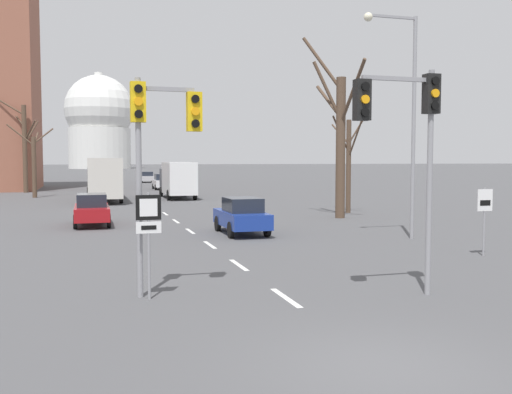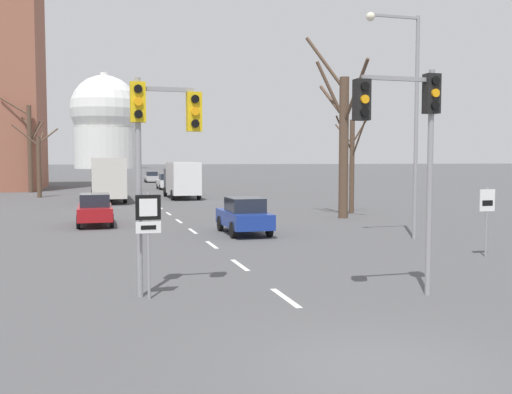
{
  "view_description": "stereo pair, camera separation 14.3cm",
  "coord_description": "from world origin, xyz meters",
  "px_view_note": "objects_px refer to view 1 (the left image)",
  "views": [
    {
      "loc": [
        -4.58,
        -8.05,
        3.36
      ],
      "look_at": [
        -0.41,
        6.07,
        2.4
      ],
      "focal_mm": 40.0,
      "sensor_mm": 36.0,
      "label": 1
    },
    {
      "loc": [
        -4.44,
        -8.09,
        3.36
      ],
      "look_at": [
        -0.41,
        6.07,
        2.4
      ],
      "focal_mm": 40.0,
      "sensor_mm": 36.0,
      "label": 2
    }
  ],
  "objects_px": {
    "traffic_signal_near_left": "(158,132)",
    "traffic_signal_near_right": "(408,125)",
    "street_lamp_right": "(405,105)",
    "sedan_far_left": "(92,209)",
    "sedan_near_left": "(242,215)",
    "sedan_near_right": "(162,182)",
    "city_bus": "(104,176)",
    "sedan_mid_centre": "(147,177)",
    "delivery_truck": "(178,179)",
    "speed_limit_sign": "(485,210)",
    "route_sign_post": "(149,227)"
  },
  "relations": [
    {
      "from": "delivery_truck",
      "to": "street_lamp_right",
      "type": "bearing_deg",
      "value": -79.25
    },
    {
      "from": "sedan_mid_centre",
      "to": "sedan_near_left",
      "type": "bearing_deg",
      "value": -91.64
    },
    {
      "from": "street_lamp_right",
      "to": "sedan_near_left",
      "type": "xyz_separation_m",
      "value": [
        -6.13,
        3.56,
        -4.81
      ]
    },
    {
      "from": "sedan_mid_centre",
      "to": "sedan_far_left",
      "type": "xyz_separation_m",
      "value": [
        -8.21,
        -55.14,
        0.03
      ]
    },
    {
      "from": "traffic_signal_near_left",
      "to": "street_lamp_right",
      "type": "distance_m",
      "value": 13.36
    },
    {
      "from": "speed_limit_sign",
      "to": "street_lamp_right",
      "type": "bearing_deg",
      "value": 95.43
    },
    {
      "from": "city_bus",
      "to": "delivery_truck",
      "type": "relative_size",
      "value": 1.5
    },
    {
      "from": "delivery_truck",
      "to": "route_sign_post",
      "type": "bearing_deg",
      "value": -99.73
    },
    {
      "from": "route_sign_post",
      "to": "sedan_near_right",
      "type": "height_order",
      "value": "route_sign_post"
    },
    {
      "from": "speed_limit_sign",
      "to": "sedan_near_left",
      "type": "distance_m",
      "value": 10.47
    },
    {
      "from": "traffic_signal_near_left",
      "to": "sedan_near_left",
      "type": "xyz_separation_m",
      "value": [
        5.0,
        10.78,
        -3.18
      ]
    },
    {
      "from": "sedan_near_left",
      "to": "sedan_mid_centre",
      "type": "relative_size",
      "value": 1.02
    },
    {
      "from": "sedan_near_right",
      "to": "traffic_signal_near_right",
      "type": "bearing_deg",
      "value": -90.63
    },
    {
      "from": "sedan_far_left",
      "to": "delivery_truck",
      "type": "xyz_separation_m",
      "value": [
        7.3,
        19.09,
        0.87
      ]
    },
    {
      "from": "route_sign_post",
      "to": "speed_limit_sign",
      "type": "distance_m",
      "value": 12.19
    },
    {
      "from": "sedan_near_right",
      "to": "delivery_truck",
      "type": "bearing_deg",
      "value": -92.09
    },
    {
      "from": "sedan_near_left",
      "to": "delivery_truck",
      "type": "height_order",
      "value": "delivery_truck"
    },
    {
      "from": "traffic_signal_near_left",
      "to": "traffic_signal_near_right",
      "type": "distance_m",
      "value": 6.06
    },
    {
      "from": "traffic_signal_near_left",
      "to": "speed_limit_sign",
      "type": "bearing_deg",
      "value": 12.95
    },
    {
      "from": "route_sign_post",
      "to": "speed_limit_sign",
      "type": "bearing_deg",
      "value": 13.95
    },
    {
      "from": "route_sign_post",
      "to": "sedan_near_right",
      "type": "bearing_deg",
      "value": 82.56
    },
    {
      "from": "traffic_signal_near_left",
      "to": "city_bus",
      "type": "xyz_separation_m",
      "value": [
        -0.42,
        34.06,
        -1.97
      ]
    },
    {
      "from": "sedan_near_right",
      "to": "sedan_mid_centre",
      "type": "height_order",
      "value": "sedan_near_right"
    },
    {
      "from": "sedan_near_right",
      "to": "speed_limit_sign",
      "type": "bearing_deg",
      "value": -83.84
    },
    {
      "from": "sedan_far_left",
      "to": "city_bus",
      "type": "xyz_separation_m",
      "value": [
        1.07,
        17.95,
        1.22
      ]
    },
    {
      "from": "traffic_signal_near_left",
      "to": "delivery_truck",
      "type": "relative_size",
      "value": 0.74
    },
    {
      "from": "traffic_signal_near_right",
      "to": "sedan_far_left",
      "type": "height_order",
      "value": "traffic_signal_near_right"
    },
    {
      "from": "traffic_signal_near_right",
      "to": "sedan_far_left",
      "type": "xyz_separation_m",
      "value": [
        -7.28,
        17.87,
        -3.37
      ]
    },
    {
      "from": "street_lamp_right",
      "to": "sedan_far_left",
      "type": "bearing_deg",
      "value": 144.81
    },
    {
      "from": "street_lamp_right",
      "to": "city_bus",
      "type": "bearing_deg",
      "value": 113.27
    },
    {
      "from": "traffic_signal_near_right",
      "to": "city_bus",
      "type": "distance_m",
      "value": 36.42
    },
    {
      "from": "sedan_far_left",
      "to": "street_lamp_right",
      "type": "bearing_deg",
      "value": -35.19
    },
    {
      "from": "street_lamp_right",
      "to": "sedan_near_right",
      "type": "height_order",
      "value": "street_lamp_right"
    },
    {
      "from": "sedan_near_left",
      "to": "sedan_near_right",
      "type": "relative_size",
      "value": 0.96
    },
    {
      "from": "sedan_near_right",
      "to": "sedan_mid_centre",
      "type": "xyz_separation_m",
      "value": [
        0.35,
        20.57,
        -0.07
      ]
    },
    {
      "from": "route_sign_post",
      "to": "sedan_far_left",
      "type": "relative_size",
      "value": 0.6
    },
    {
      "from": "traffic_signal_near_left",
      "to": "city_bus",
      "type": "distance_m",
      "value": 34.12
    },
    {
      "from": "route_sign_post",
      "to": "sedan_near_left",
      "type": "distance_m",
      "value": 12.28
    },
    {
      "from": "route_sign_post",
      "to": "delivery_truck",
      "type": "xyz_separation_m",
      "value": [
        6.09,
        35.48,
        -0.06
      ]
    },
    {
      "from": "city_bus",
      "to": "delivery_truck",
      "type": "bearing_deg",
      "value": 10.37
    },
    {
      "from": "sedan_near_left",
      "to": "city_bus",
      "type": "bearing_deg",
      "value": 103.1
    },
    {
      "from": "street_lamp_right",
      "to": "city_bus",
      "type": "xyz_separation_m",
      "value": [
        -11.54,
        26.84,
        -3.61
      ]
    },
    {
      "from": "sedan_far_left",
      "to": "delivery_truck",
      "type": "height_order",
      "value": "delivery_truck"
    },
    {
      "from": "speed_limit_sign",
      "to": "street_lamp_right",
      "type": "relative_size",
      "value": 0.26
    },
    {
      "from": "speed_limit_sign",
      "to": "sedan_far_left",
      "type": "relative_size",
      "value": 0.55
    },
    {
      "from": "route_sign_post",
      "to": "sedan_far_left",
      "type": "height_order",
      "value": "route_sign_post"
    },
    {
      "from": "delivery_truck",
      "to": "sedan_mid_centre",
      "type": "bearing_deg",
      "value": 88.55
    },
    {
      "from": "sedan_near_left",
      "to": "delivery_truck",
      "type": "distance_m",
      "value": 24.45
    },
    {
      "from": "traffic_signal_near_left",
      "to": "delivery_truck",
      "type": "distance_m",
      "value": 35.75
    },
    {
      "from": "speed_limit_sign",
      "to": "sedan_mid_centre",
      "type": "xyz_separation_m",
      "value": [
        -4.83,
        68.59,
        -0.82
      ]
    }
  ]
}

